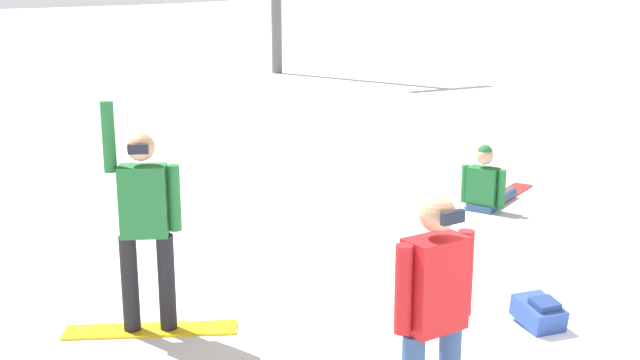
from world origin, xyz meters
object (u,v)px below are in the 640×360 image
snowboarder_background (488,186)px  backpack_blue (539,312)px  snowboarder_foreground (433,318)px  snowboarder_midground (145,226)px

snowboarder_background → backpack_blue: 3.91m
snowboarder_foreground → snowboarder_background: 6.02m
snowboarder_foreground → backpack_blue: bearing=28.0°
snowboarder_midground → snowboarder_foreground: bearing=-66.9°
snowboarder_foreground → snowboarder_background: bearing=46.2°
snowboarder_foreground → snowboarder_midground: 2.86m
snowboarder_background → backpack_blue: (-2.16, -3.26, -0.17)m
backpack_blue → snowboarder_foreground: bearing=-152.0°
snowboarder_midground → snowboarder_background: (5.27, 1.68, -0.68)m
snowboarder_foreground → backpack_blue: (1.99, 1.06, -0.78)m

